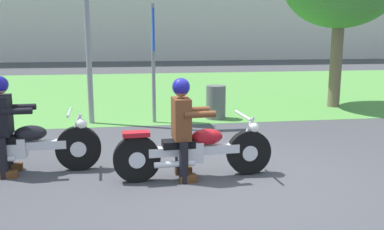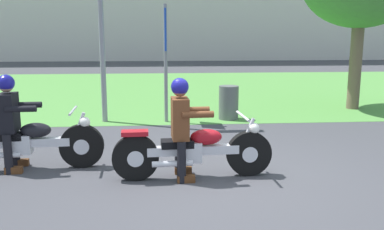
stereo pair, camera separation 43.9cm
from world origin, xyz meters
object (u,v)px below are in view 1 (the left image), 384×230
object	(u,v)px
rider_follow	(4,118)
sign_banner	(153,45)
motorcycle_follow	(19,147)
trash_can	(216,102)
motorcycle_lead	(195,151)
rider_lead	(183,121)

from	to	relation	value
rider_follow	sign_banner	bearing A→B (deg)	51.79
motorcycle_follow	rider_follow	bearing A→B (deg)	179.20
trash_can	motorcycle_lead	bearing A→B (deg)	-106.06
rider_lead	rider_follow	distance (m)	2.50
motorcycle_follow	motorcycle_lead	bearing A→B (deg)	-15.73
motorcycle_follow	sign_banner	xyz separation A→B (m)	(2.13, 3.24, 1.33)
rider_lead	rider_follow	xyz separation A→B (m)	(-2.44, 0.56, 0.01)
rider_lead	rider_follow	bearing A→B (deg)	164.27
motorcycle_follow	rider_lead	bearing A→B (deg)	-16.79
rider_follow	trash_can	size ratio (longest dim) A/B	1.80
motorcycle_follow	trash_can	distance (m)	4.95
rider_lead	motorcycle_follow	xyz separation A→B (m)	(-2.27, 0.56, -0.42)
trash_can	sign_banner	size ratio (longest dim) A/B	0.30
motorcycle_follow	trash_can	world-z (taller)	motorcycle_follow
rider_follow	trash_can	world-z (taller)	rider_follow
rider_follow	rider_lead	bearing A→B (deg)	-15.73
rider_lead	trash_can	xyz separation A→B (m)	(1.31, 3.98, -0.42)
rider_follow	trash_can	bearing A→B (deg)	39.53
sign_banner	rider_lead	bearing A→B (deg)	-87.90
sign_banner	rider_follow	bearing A→B (deg)	-125.38
sign_banner	trash_can	bearing A→B (deg)	7.14
rider_follow	sign_banner	world-z (taller)	sign_banner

